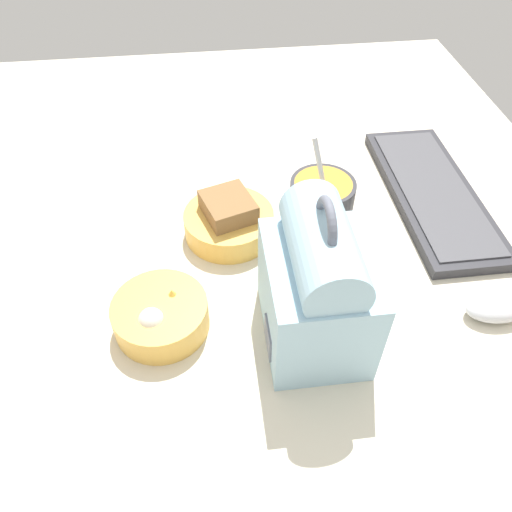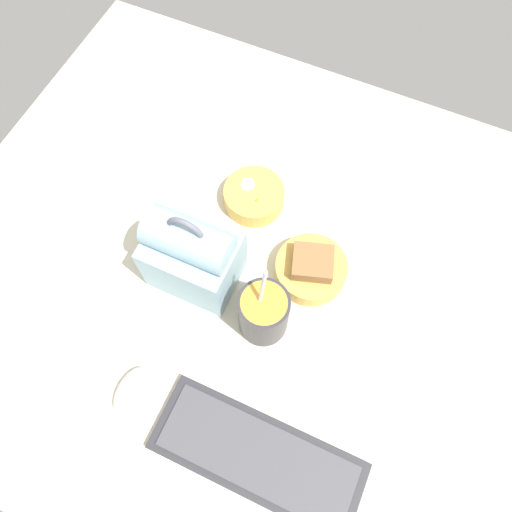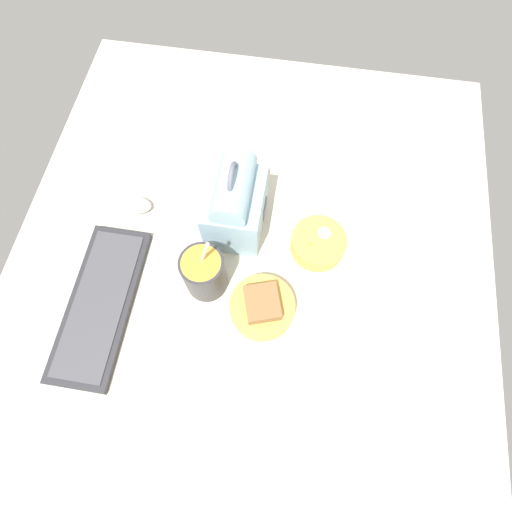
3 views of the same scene
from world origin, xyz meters
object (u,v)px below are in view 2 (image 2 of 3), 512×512
(lunch_bag, at_px, (193,255))
(soup_cup, at_px, (263,313))
(keyboard, at_px, (258,456))
(bento_bowl_sandwich, at_px, (311,268))
(bento_bowl_snacks, at_px, (254,196))
(computer_mouse, at_px, (131,391))

(lunch_bag, height_order, soup_cup, lunch_bag)
(keyboard, xyz_separation_m, bento_bowl_sandwich, (0.04, -0.35, 0.02))
(lunch_bag, distance_m, bento_bowl_snacks, 0.21)
(soup_cup, relative_size, bento_bowl_sandwich, 1.44)
(lunch_bag, distance_m, bento_bowl_sandwich, 0.23)
(lunch_bag, height_order, bento_bowl_sandwich, lunch_bag)
(bento_bowl_snacks, bearing_deg, lunch_bag, 80.16)
(bento_bowl_snacks, bearing_deg, bento_bowl_sandwich, 148.46)
(keyboard, bearing_deg, bento_bowl_snacks, -64.86)
(keyboard, xyz_separation_m, soup_cup, (0.09, -0.22, 0.05))
(keyboard, bearing_deg, lunch_bag, -46.31)
(lunch_bag, bearing_deg, keyboard, 133.69)
(bento_bowl_snacks, xyz_separation_m, computer_mouse, (0.04, 0.45, -0.01))
(keyboard, xyz_separation_m, computer_mouse, (0.25, -0.00, 0.01))
(bento_bowl_sandwich, bearing_deg, keyboard, 97.21)
(bento_bowl_sandwich, height_order, bento_bowl_snacks, bento_bowl_sandwich)
(keyboard, height_order, bento_bowl_sandwich, bento_bowl_sandwich)
(soup_cup, distance_m, bento_bowl_snacks, 0.27)
(bento_bowl_sandwich, xyz_separation_m, computer_mouse, (0.20, 0.34, -0.01))
(lunch_bag, xyz_separation_m, bento_bowl_snacks, (-0.03, -0.19, -0.07))
(keyboard, bearing_deg, soup_cup, -67.98)
(keyboard, height_order, bento_bowl_snacks, bento_bowl_snacks)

